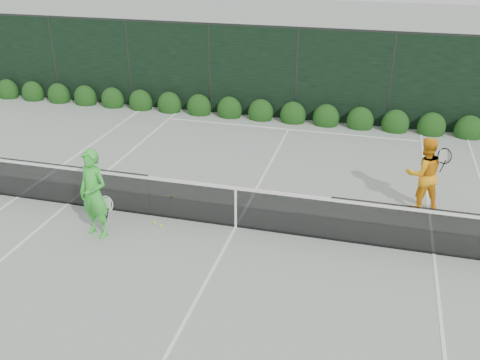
# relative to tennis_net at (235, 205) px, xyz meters

# --- Properties ---
(ground) EXTENTS (80.00, 80.00, 0.00)m
(ground) POSITION_rel_tennis_net_xyz_m (0.02, 0.00, -0.53)
(ground) COLOR gray
(ground) RESTS_ON ground
(tennis_net) EXTENTS (12.90, 0.10, 1.07)m
(tennis_net) POSITION_rel_tennis_net_xyz_m (0.00, 0.00, 0.00)
(tennis_net) COLOR black
(tennis_net) RESTS_ON ground
(player_woman) EXTENTS (0.81, 0.64, 1.92)m
(player_woman) POSITION_rel_tennis_net_xyz_m (-2.72, -1.04, 0.43)
(player_woman) COLOR green
(player_woman) RESTS_ON ground
(player_man) EXTENTS (1.03, 0.92, 1.75)m
(player_man) POSITION_rel_tennis_net_xyz_m (3.90, 1.95, 0.34)
(player_man) COLOR #FFA415
(player_man) RESTS_ON ground
(court_lines) EXTENTS (11.03, 23.83, 0.01)m
(court_lines) POSITION_rel_tennis_net_xyz_m (0.02, 0.00, -0.53)
(court_lines) COLOR white
(court_lines) RESTS_ON ground
(windscreen_fence) EXTENTS (32.00, 21.07, 3.06)m
(windscreen_fence) POSITION_rel_tennis_net_xyz_m (0.02, -2.71, 0.98)
(windscreen_fence) COLOR black
(windscreen_fence) RESTS_ON ground
(hedge_row) EXTENTS (31.66, 0.65, 0.94)m
(hedge_row) POSITION_rel_tennis_net_xyz_m (0.02, 7.15, -0.30)
(hedge_row) COLOR black
(hedge_row) RESTS_ON ground
(tennis_balls) EXTENTS (0.36, 1.43, 0.07)m
(tennis_balls) POSITION_rel_tennis_net_xyz_m (-1.71, 0.05, -0.50)
(tennis_balls) COLOR #D0D930
(tennis_balls) RESTS_ON ground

